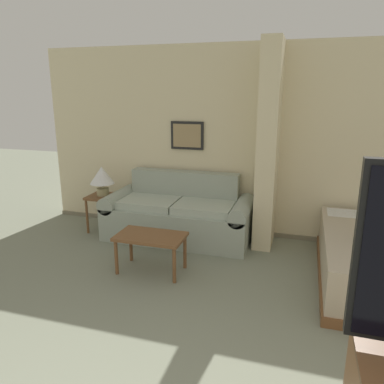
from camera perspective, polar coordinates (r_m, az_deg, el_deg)
wall_back at (r=5.18m, az=12.55°, el=7.11°), size 6.81×0.16×2.60m
wall_partition_pillar at (r=4.84m, az=11.54°, el=6.70°), size 0.24×0.57×2.60m
couch at (r=5.18m, az=-2.06°, el=-3.53°), size 2.00×0.84×0.89m
coffee_table at (r=4.23m, az=-6.31°, el=-7.23°), size 0.76×0.44×0.44m
side_table at (r=5.56m, az=-13.32°, el=-1.45°), size 0.41×0.41×0.53m
table_lamp at (r=5.47m, az=-13.56°, el=2.28°), size 0.35×0.35×0.42m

